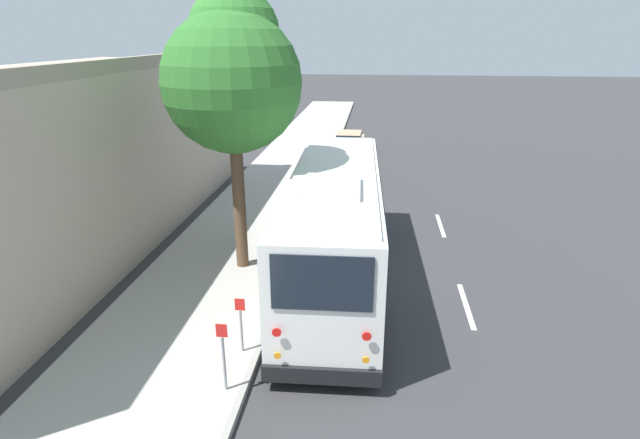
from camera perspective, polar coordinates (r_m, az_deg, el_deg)
ground_plane at (r=15.22m, az=3.37°, el=-6.18°), size 160.00×160.00×0.00m
sidewalk_slab at (r=15.86m, az=-11.25°, el=-5.12°), size 80.00×4.22×0.15m
curb_strip at (r=15.36m, az=-3.44°, el=-5.60°), size 80.00×0.14×0.15m
shuttle_bus at (r=14.09m, az=1.73°, el=-0.09°), size 10.33×2.93×3.48m
parked_sedan_navy at (r=24.52m, az=3.33°, el=5.75°), size 4.20×1.81×1.33m
parked_sedan_tan at (r=30.40m, az=3.36°, el=8.62°), size 4.40×1.76×1.33m
street_tree at (r=14.22m, az=-9.96°, el=16.16°), size 3.82×3.82×7.91m
sign_post_near at (r=10.22m, az=-10.96°, el=-15.11°), size 0.06×0.22×1.50m
sign_post_far at (r=11.30m, az=-9.01°, el=-11.75°), size 0.06×0.22×1.32m
fire_hydrant at (r=20.84m, az=-2.08°, el=2.94°), size 0.22×0.22×0.81m
building_backdrop at (r=18.35m, az=-28.26°, el=5.68°), size 19.00×6.15×6.17m
lane_stripe_mid at (r=14.07m, az=16.37°, el=-9.40°), size 2.40×0.14×0.01m
lane_stripe_ahead at (r=19.46m, az=13.60°, el=-0.65°), size 2.40×0.14×0.01m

